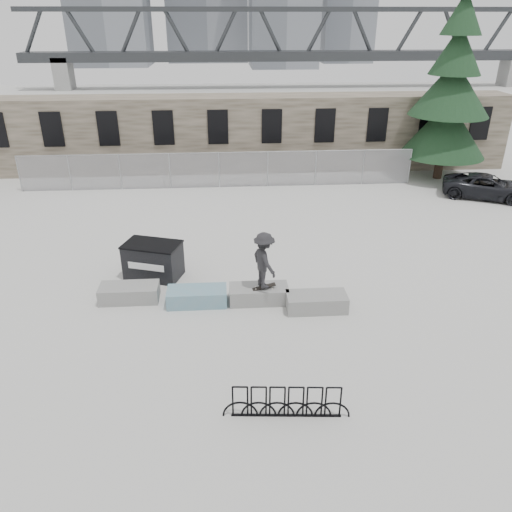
{
  "coord_description": "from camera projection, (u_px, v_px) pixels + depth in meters",
  "views": [
    {
      "loc": [
        0.2,
        -14.96,
        8.9
      ],
      "look_at": [
        1.28,
        0.67,
        1.3
      ],
      "focal_mm": 35.0,
      "sensor_mm": 36.0,
      "label": 1
    }
  ],
  "objects": [
    {
      "name": "planter_center_right",
      "position": [
        259.0,
        293.0,
        17.06
      ],
      "size": [
        2.0,
        0.9,
        0.56
      ],
      "color": "gray",
      "rests_on": "ground"
    },
    {
      "name": "planter_far_left",
      "position": [
        129.0,
        292.0,
        17.13
      ],
      "size": [
        2.0,
        0.9,
        0.56
      ],
      "color": "gray",
      "rests_on": "ground"
    },
    {
      "name": "dumpster",
      "position": [
        153.0,
        260.0,
        18.53
      ],
      "size": [
        2.33,
        1.82,
        1.34
      ],
      "rotation": [
        0.0,
        0.0,
        -0.32
      ],
      "color": "black",
      "rests_on": "ground"
    },
    {
      "name": "spruce_tree",
      "position": [
        450.0,
        96.0,
        28.06
      ],
      "size": [
        4.82,
        4.82,
        11.5
      ],
      "color": "#38281E",
      "rests_on": "ground"
    },
    {
      "name": "truss_bridge",
      "position": [
        294.0,
        55.0,
        65.48
      ],
      "size": [
        70.0,
        3.0,
        9.8
      ],
      "color": "#2D3033",
      "rests_on": "ground"
    },
    {
      "name": "skateboarder",
      "position": [
        264.0,
        260.0,
        16.39
      ],
      "size": [
        1.15,
        1.44,
        2.06
      ],
      "rotation": [
        0.0,
        0.0,
        1.97
      ],
      "color": "black",
      "rests_on": "ground"
    },
    {
      "name": "stone_wall",
      "position": [
        218.0,
        133.0,
        30.89
      ],
      "size": [
        36.0,
        2.58,
        4.5
      ],
      "color": "brown",
      "rests_on": "ground"
    },
    {
      "name": "suv",
      "position": [
        487.0,
        186.0,
        26.63
      ],
      "size": [
        4.95,
        3.77,
        1.25
      ],
      "primitive_type": "imported",
      "rotation": [
        0.0,
        0.0,
        1.14
      ],
      "color": "black",
      "rests_on": "ground"
    },
    {
      "name": "planter_center_left",
      "position": [
        197.0,
        296.0,
        16.91
      ],
      "size": [
        2.0,
        0.9,
        0.56
      ],
      "color": "teal",
      "rests_on": "ground"
    },
    {
      "name": "planter_offset",
      "position": [
        317.0,
        301.0,
        16.59
      ],
      "size": [
        2.0,
        0.9,
        0.56
      ],
      "color": "gray",
      "rests_on": "ground"
    },
    {
      "name": "ground",
      "position": [
        221.0,
        299.0,
        17.3
      ],
      "size": [
        120.0,
        120.0,
        0.0
      ],
      "primitive_type": "plane",
      "color": "beige",
      "rests_on": "ground"
    },
    {
      "name": "bike_rack",
      "position": [
        287.0,
        402.0,
        12.08
      ],
      "size": [
        3.13,
        0.3,
        0.9
      ],
      "rotation": [
        0.0,
        0.0,
        -0.08
      ],
      "color": "black",
      "rests_on": "ground"
    },
    {
      "name": "chainlink_fence",
      "position": [
        219.0,
        169.0,
        28.07
      ],
      "size": [
        22.06,
        0.06,
        2.02
      ],
      "color": "gray",
      "rests_on": "ground"
    }
  ]
}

